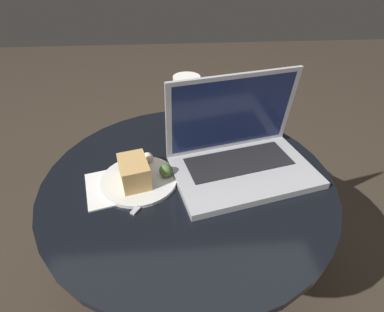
% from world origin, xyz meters
% --- Properties ---
extents(ground_plane, '(6.00, 6.00, 0.00)m').
position_xyz_m(ground_plane, '(0.00, 0.00, 0.00)').
color(ground_plane, '#382D23').
extents(table, '(0.74, 0.74, 0.51)m').
position_xyz_m(table, '(0.00, 0.00, 0.37)').
color(table, '#515156').
rests_on(table, ground_plane).
extents(napkin, '(0.23, 0.18, 0.00)m').
position_xyz_m(napkin, '(-0.15, -0.01, 0.51)').
color(napkin, white).
rests_on(napkin, table).
extents(laptop, '(0.40, 0.30, 0.24)m').
position_xyz_m(laptop, '(0.14, 0.03, 0.56)').
color(laptop, '#B2B2B7').
rests_on(laptop, table).
extents(beer_glass, '(0.07, 0.07, 0.21)m').
position_xyz_m(beer_glass, '(0.01, 0.15, 0.61)').
color(beer_glass, brown).
rests_on(beer_glass, table).
extents(snack_plate, '(0.19, 0.19, 0.07)m').
position_xyz_m(snack_plate, '(-0.12, -0.01, 0.53)').
color(snack_plate, silver).
rests_on(snack_plate, table).
extents(fork, '(0.11, 0.15, 0.00)m').
position_xyz_m(fork, '(-0.08, -0.04, 0.51)').
color(fork, '#B2B2B7').
rests_on(fork, table).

